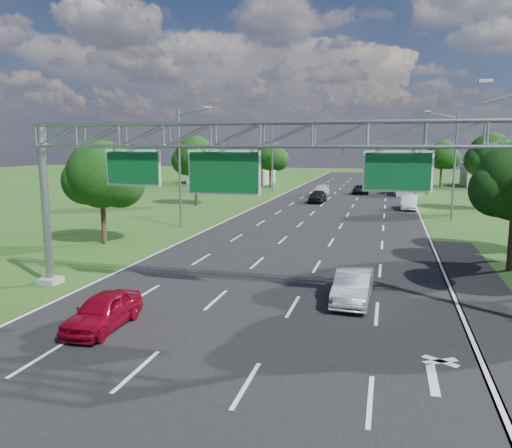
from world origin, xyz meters
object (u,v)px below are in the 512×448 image
(traffic_signal, at_px, (402,158))
(box_truck, at_px, (405,184))
(sign_gantry, at_px, (264,149))
(silver_sedan, at_px, (353,286))
(red_coupe, at_px, (103,311))

(traffic_signal, distance_m, box_truck, 3.76)
(sign_gantry, distance_m, traffic_signal, 53.51)
(silver_sedan, bearing_deg, traffic_signal, 88.13)
(traffic_signal, bearing_deg, box_truck, -30.90)
(sign_gantry, height_order, silver_sedan, sign_gantry)
(silver_sedan, bearing_deg, sign_gantry, -165.19)
(red_coupe, bearing_deg, silver_sedan, 32.19)
(box_truck, bearing_deg, silver_sedan, -86.13)
(traffic_signal, height_order, box_truck, traffic_signal)
(traffic_signal, bearing_deg, sign_gantry, -97.68)
(traffic_signal, height_order, silver_sedan, traffic_signal)
(sign_gantry, relative_size, box_truck, 2.84)
(traffic_signal, xyz_separation_m, red_coupe, (-12.34, -57.94, -4.47))
(sign_gantry, xyz_separation_m, box_truck, (7.67, 52.69, -5.44))
(red_coupe, xyz_separation_m, box_truck, (12.86, 57.62, 0.76))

